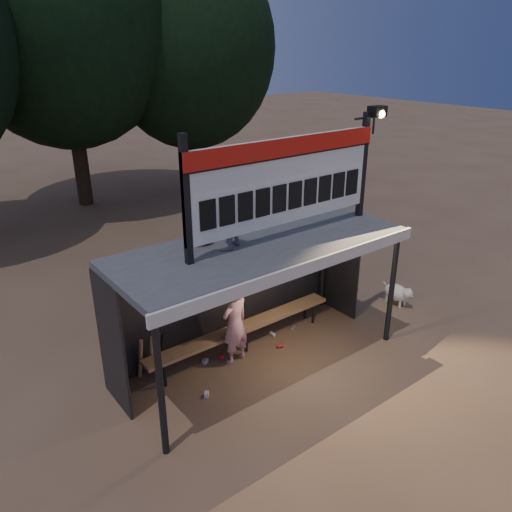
{
  "coord_description": "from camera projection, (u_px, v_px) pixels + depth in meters",
  "views": [
    {
      "loc": [
        -4.68,
        -5.95,
        5.31
      ],
      "look_at": [
        0.2,
        0.4,
        1.9
      ],
      "focal_mm": 35.0,
      "sensor_mm": 36.0,
      "label": 1
    }
  ],
  "objects": [
    {
      "name": "scoreboard_assembly",
      "position": [
        289.0,
        178.0,
        8.05
      ],
      "size": [
        4.1,
        0.27,
        1.99
      ],
      "color": "black",
      "rests_on": "dugout_shelter"
    },
    {
      "name": "litter",
      "position": [
        247.0,
        352.0,
        9.25
      ],
      "size": [
        2.64,
        0.92,
        0.08
      ],
      "color": "#A71C1E",
      "rests_on": "ground"
    },
    {
      "name": "child_a",
      "position": [
        226.0,
        217.0,
        7.71
      ],
      "size": [
        0.63,
        0.57,
        1.06
      ],
      "primitive_type": "imported",
      "rotation": [
        0.0,
        0.0,
        3.55
      ],
      "color": "gray",
      "rests_on": "dugout_shelter"
    },
    {
      "name": "ground",
      "position": [
        261.0,
        362.0,
        9.05
      ],
      "size": [
        80.0,
        80.0,
        0.0
      ],
      "primitive_type": "plane",
      "color": "brown",
      "rests_on": "ground"
    },
    {
      "name": "bats",
      "position": [
        151.0,
        355.0,
        8.5
      ],
      "size": [
        0.48,
        0.33,
        0.84
      ],
      "color": "#976B46",
      "rests_on": "ground"
    },
    {
      "name": "dog",
      "position": [
        398.0,
        293.0,
        10.95
      ],
      "size": [
        0.36,
        0.81,
        0.49
      ],
      "color": "silver",
      "rests_on": "ground"
    },
    {
      "name": "tree_mid",
      "position": [
        60.0,
        14.0,
        15.58
      ],
      "size": [
        7.22,
        7.22,
        10.36
      ],
      "color": "black",
      "rests_on": "ground"
    },
    {
      "name": "tree_right",
      "position": [
        189.0,
        48.0,
        17.47
      ],
      "size": [
        6.08,
        6.08,
        8.72
      ],
      "color": "black",
      "rests_on": "ground"
    },
    {
      "name": "child_b",
      "position": [
        202.0,
        219.0,
        7.93
      ],
      "size": [
        0.46,
        0.34,
        0.85
      ],
      "primitive_type": "imported",
      "rotation": [
        0.0,
        0.0,
        2.97
      ],
      "color": "#AC221A",
      "rests_on": "dugout_shelter"
    },
    {
      "name": "dugout_shelter",
      "position": [
        252.0,
        265.0,
        8.5
      ],
      "size": [
        5.1,
        2.08,
        2.32
      ],
      "color": "#414143",
      "rests_on": "ground"
    },
    {
      "name": "bench",
      "position": [
        243.0,
        328.0,
        9.28
      ],
      "size": [
        4.0,
        0.35,
        0.48
      ],
      "color": "olive",
      "rests_on": "ground"
    },
    {
      "name": "player",
      "position": [
        235.0,
        324.0,
        8.78
      ],
      "size": [
        0.62,
        0.46,
        1.55
      ],
      "primitive_type": "imported",
      "rotation": [
        0.0,
        0.0,
        3.31
      ],
      "color": "white",
      "rests_on": "ground"
    }
  ]
}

